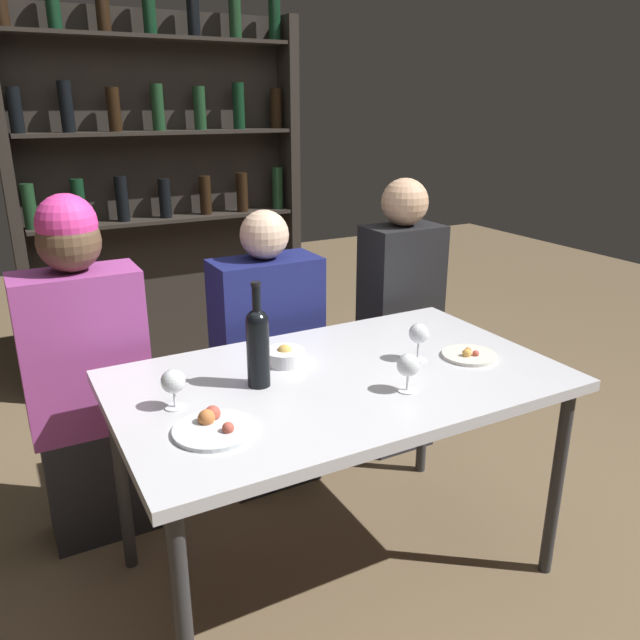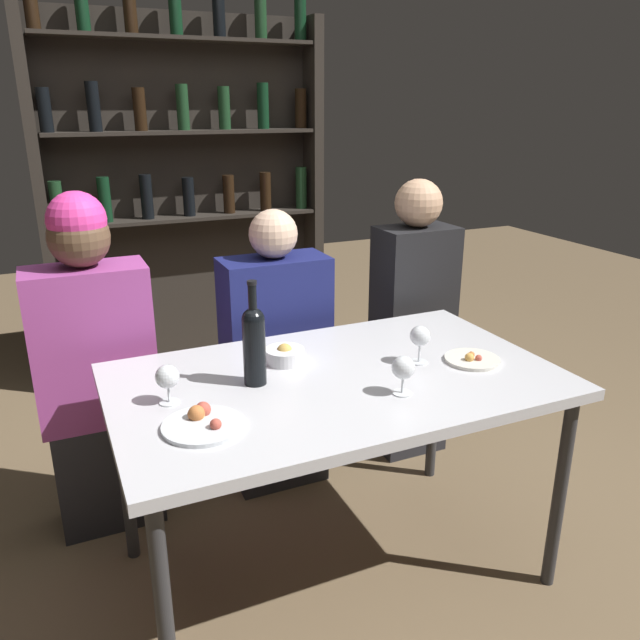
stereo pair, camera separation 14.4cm
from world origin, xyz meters
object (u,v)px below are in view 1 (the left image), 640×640
Objects in this scene: seated_person_right at (399,325)px; wine_glass_1 at (173,382)px; wine_glass_0 at (408,366)px; wine_bottle at (258,343)px; seated_person_center at (268,363)px; seated_person_left at (88,380)px; food_plate_1 at (469,355)px; wine_glass_2 at (419,335)px; snack_bowl at (285,356)px; food_plate_0 at (213,426)px.

wine_glass_1 is at bearing -153.86° from seated_person_right.
wine_bottle is at bearing 146.41° from wine_glass_0.
seated_person_center is at bearing 64.11° from wine_bottle.
food_plate_1 is at bearing -31.29° from seated_person_left.
wine_glass_1 is 0.65m from seated_person_left.
wine_glass_2 is at bearing 45.98° from wine_glass_0.
wine_glass_0 is 0.37m from food_plate_1.
snack_bowl is (-0.24, 0.37, -0.06)m from wine_glass_0.
wine_glass_0 is 1.17m from seated_person_left.
snack_bowl is at bearing -150.44° from seated_person_right.
seated_person_center is at bearing 0.00° from seated_person_left.
food_plate_1 is (0.17, -0.07, -0.08)m from wine_glass_2.
seated_person_right is (1.21, 0.59, -0.22)m from wine_glass_1.
seated_person_right is (0.38, 0.64, -0.23)m from wine_glass_2.
seated_person_right is (1.16, 0.77, -0.15)m from food_plate_0.
food_plate_0 is at bearing -146.43° from seated_person_right.
wine_bottle is 2.75× the size of wine_glass_0.
food_plate_0 is (0.05, -0.17, -0.07)m from wine_glass_1.
food_plate_0 is 0.19× the size of seated_person_center.
wine_glass_1 is 0.44m from snack_bowl.
wine_glass_0 is 0.69m from wine_glass_1.
wine_glass_0 is 0.65× the size of food_plate_1.
food_plate_0 is at bearing -170.52° from wine_glass_2.
snack_bowl is (0.36, 0.32, 0.01)m from food_plate_0.
wine_glass_2 is 0.98× the size of snack_bowl.
seated_person_center is (0.49, 0.77, -0.21)m from food_plate_0.
food_plate_1 is 0.16× the size of seated_person_center.
seated_person_center reaches higher than food_plate_0.
seated_person_left is at bearing 134.72° from wine_glass_0.
seated_person_right reaches higher than snack_bowl.
wine_glass_2 is at bearing -121.00° from seated_person_right.
food_plate_1 is 0.14× the size of seated_person_left.
snack_bowl is at bearing -106.34° from seated_person_center.
seated_person_left reaches higher than seated_person_right.
snack_bowl is (-0.41, 0.19, -0.07)m from wine_glass_2.
food_plate_0 is 0.81m from seated_person_left.
snack_bowl is (0.14, 0.12, -0.11)m from wine_bottle.
wine_glass_2 reaches higher than wine_glass_1.
wine_bottle reaches higher than snack_bowl.
wine_bottle is 2.54× the size of wine_glass_2.
wine_glass_2 is 0.20m from food_plate_1.
wine_glass_0 is at bearing -33.59° from wine_bottle.
wine_bottle is 0.75m from food_plate_1.
wine_glass_0 is 0.60m from food_plate_0.
seated_person_left is at bearing 127.31° from wine_bottle.
wine_glass_1 reaches higher than food_plate_1.
seated_person_right reaches higher than wine_glass_0.
seated_person_left reaches higher than seated_person_center.
food_plate_0 is 1.67× the size of snack_bowl.
seated_person_left reaches higher than wine_glass_1.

